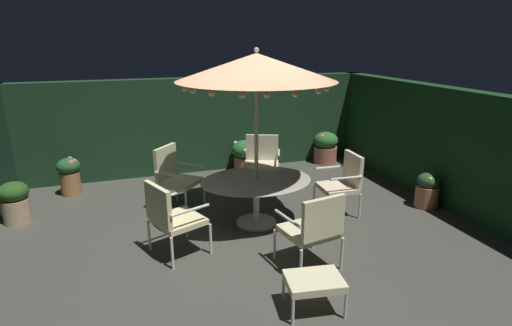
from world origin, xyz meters
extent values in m
cube|color=#41413A|center=(0.00, 0.00, -0.01)|extent=(7.43, 6.51, 0.02)
cube|color=#19341E|center=(0.00, 3.10, 0.96)|extent=(7.43, 0.30, 1.93)
cube|color=#15371A|center=(3.57, 0.00, 0.96)|extent=(0.30, 6.51, 1.93)
cylinder|color=silver|center=(0.29, 0.23, 0.01)|extent=(0.60, 0.60, 0.03)
cylinder|color=silver|center=(0.29, 0.23, 0.34)|extent=(0.09, 0.09, 0.68)
ellipsoid|color=#B4AC9F|center=(0.29, 0.23, 0.69)|extent=(1.65, 1.31, 0.03)
cylinder|color=silver|center=(0.29, 0.23, 1.13)|extent=(0.06, 0.06, 2.25)
cone|color=tan|center=(0.29, 0.23, 2.31)|extent=(2.21, 2.21, 0.37)
sphere|color=silver|center=(0.29, 0.23, 2.53)|extent=(0.07, 0.07, 0.07)
sphere|color=#F9DB8C|center=(1.28, 0.23, 2.08)|extent=(0.10, 0.10, 0.10)
sphere|color=#F9DB8C|center=(1.22, 0.56, 2.08)|extent=(0.10, 0.10, 0.10)
sphere|color=#F9DB8C|center=(1.02, 0.90, 2.08)|extent=(0.10, 0.10, 0.10)
sphere|color=#F9DB8C|center=(0.83, 1.06, 2.08)|extent=(0.10, 0.10, 0.10)
sphere|color=#F9DB8C|center=(0.49, 1.20, 2.08)|extent=(0.10, 0.10, 0.10)
sphere|color=#F9DB8C|center=(0.08, 1.19, 2.08)|extent=(0.10, 0.10, 0.10)
sphere|color=#F9DB8C|center=(-0.21, 1.08, 2.08)|extent=(0.10, 0.10, 0.10)
sphere|color=#F9DB8C|center=(-0.46, 0.86, 2.08)|extent=(0.10, 0.10, 0.10)
sphere|color=#F9DB8C|center=(-0.62, 0.60, 2.08)|extent=(0.10, 0.10, 0.10)
sphere|color=#F9DB8C|center=(-0.69, 0.19, 2.08)|extent=(0.10, 0.10, 0.10)
sphere|color=#F9DB8C|center=(-0.64, -0.08, 2.08)|extent=(0.10, 0.10, 0.10)
sphere|color=#F9DB8C|center=(-0.46, -0.40, 2.08)|extent=(0.10, 0.10, 0.10)
sphere|color=#F9DB8C|center=(-0.17, -0.64, 2.08)|extent=(0.10, 0.10, 0.10)
sphere|color=#F9DB8C|center=(0.09, -0.73, 2.08)|extent=(0.10, 0.10, 0.10)
sphere|color=#F9DB8C|center=(0.45, -0.74, 2.08)|extent=(0.10, 0.10, 0.10)
sphere|color=#F9DB8C|center=(0.81, -0.61, 2.08)|extent=(0.10, 0.10, 0.10)
sphere|color=#F9DB8C|center=(1.02, -0.43, 2.08)|extent=(0.10, 0.10, 0.10)
sphere|color=#F9DB8C|center=(1.21, -0.13, 2.08)|extent=(0.10, 0.10, 0.10)
cylinder|color=beige|center=(0.98, 1.09, 0.23)|extent=(0.04, 0.04, 0.46)
cylinder|color=beige|center=(0.41, 1.32, 0.23)|extent=(0.04, 0.04, 0.46)
cylinder|color=beige|center=(1.18, 1.57, 0.23)|extent=(0.04, 0.04, 0.46)
cylinder|color=beige|center=(0.61, 1.81, 0.23)|extent=(0.04, 0.04, 0.46)
cube|color=beige|center=(0.80, 1.45, 0.49)|extent=(0.75, 0.71, 0.07)
cube|color=beige|center=(0.89, 1.68, 0.77)|extent=(0.57, 0.28, 0.48)
cylinder|color=beige|center=(1.08, 1.33, 0.73)|extent=(0.23, 0.48, 0.04)
cylinder|color=beige|center=(0.51, 1.57, 0.73)|extent=(0.23, 0.48, 0.04)
cylinder|color=silver|center=(-0.31, 1.13, 0.22)|extent=(0.04, 0.04, 0.44)
cylinder|color=silver|center=(-0.68, 0.71, 0.22)|extent=(0.04, 0.04, 0.44)
cylinder|color=silver|center=(-0.72, 1.48, 0.22)|extent=(0.04, 0.04, 0.44)
cylinder|color=silver|center=(-1.09, 1.06, 0.22)|extent=(0.04, 0.04, 0.44)
cube|color=beige|center=(-0.70, 1.09, 0.48)|extent=(0.76, 0.76, 0.07)
cube|color=beige|center=(-0.89, 1.26, 0.78)|extent=(0.40, 0.44, 0.53)
cylinder|color=silver|center=(-0.52, 1.31, 0.70)|extent=(0.41, 0.37, 0.04)
cylinder|color=silver|center=(-0.88, 0.88, 0.70)|extent=(0.41, 0.37, 0.04)
cylinder|color=silver|center=(-0.78, 0.11, 0.21)|extent=(0.04, 0.04, 0.42)
cylinder|color=silver|center=(-0.55, -0.44, 0.21)|extent=(0.04, 0.04, 0.42)
cylinder|color=silver|center=(-1.30, -0.10, 0.21)|extent=(0.04, 0.04, 0.42)
cylinder|color=silver|center=(-1.07, -0.65, 0.21)|extent=(0.04, 0.04, 0.42)
cube|color=beige|center=(-0.92, -0.27, 0.46)|extent=(0.73, 0.75, 0.07)
cube|color=beige|center=(-1.17, -0.37, 0.74)|extent=(0.27, 0.55, 0.50)
cylinder|color=silver|center=(-1.04, 0.01, 0.69)|extent=(0.51, 0.24, 0.04)
cylinder|color=silver|center=(-0.81, -0.55, 0.69)|extent=(0.51, 0.24, 0.04)
cylinder|color=silver|center=(0.18, -0.83, 0.21)|extent=(0.04, 0.04, 0.42)
cylinder|color=silver|center=(0.77, -0.73, 0.21)|extent=(0.04, 0.04, 0.42)
cylinder|color=silver|center=(0.28, -1.40, 0.21)|extent=(0.04, 0.04, 0.42)
cylinder|color=silver|center=(0.87, -1.30, 0.21)|extent=(0.04, 0.04, 0.42)
cube|color=beige|center=(0.52, -1.07, 0.45)|extent=(0.67, 0.65, 0.07)
cube|color=beige|center=(0.57, -1.34, 0.73)|extent=(0.57, 0.16, 0.49)
cylinder|color=silver|center=(0.23, -1.12, 0.68)|extent=(0.13, 0.55, 0.04)
cylinder|color=silver|center=(0.82, -1.02, 0.68)|extent=(0.13, 0.55, 0.04)
cylinder|color=silver|center=(1.33, -0.09, 0.20)|extent=(0.04, 0.04, 0.40)
cylinder|color=silver|center=(1.36, 0.45, 0.20)|extent=(0.04, 0.04, 0.40)
cylinder|color=silver|center=(1.86, -0.12, 0.20)|extent=(0.04, 0.04, 0.40)
cylinder|color=silver|center=(1.89, 0.42, 0.20)|extent=(0.04, 0.04, 0.40)
cube|color=beige|center=(1.61, 0.17, 0.44)|extent=(0.55, 0.55, 0.07)
cube|color=beige|center=(1.86, 0.15, 0.72)|extent=(0.09, 0.52, 0.50)
cylinder|color=silver|center=(1.60, -0.10, 0.69)|extent=(0.51, 0.06, 0.04)
cylinder|color=silver|center=(1.62, 0.43, 0.69)|extent=(0.51, 0.06, 0.04)
cylinder|color=silver|center=(-0.03, -1.65, 0.15)|extent=(0.03, 0.03, 0.29)
cylinder|color=silver|center=(0.50, -1.73, 0.15)|extent=(0.03, 0.03, 0.29)
cylinder|color=silver|center=(-0.09, -2.03, 0.15)|extent=(0.03, 0.03, 0.29)
cylinder|color=silver|center=(0.44, -2.11, 0.15)|extent=(0.03, 0.03, 0.29)
cube|color=beige|center=(0.20, -1.88, 0.33)|extent=(0.63, 0.50, 0.08)
cylinder|color=#A06146|center=(0.86, 2.66, 0.16)|extent=(0.46, 0.46, 0.33)
ellipsoid|color=#23632D|center=(0.86, 2.66, 0.48)|extent=(0.54, 0.54, 0.38)
sphere|color=silver|center=(1.06, 2.63, 0.52)|extent=(0.10, 0.10, 0.10)
sphere|color=silver|center=(0.90, 2.79, 0.49)|extent=(0.08, 0.08, 0.08)
sphere|color=silver|center=(0.71, 2.82, 0.58)|extent=(0.10, 0.10, 0.10)
sphere|color=silver|center=(0.74, 2.55, 0.50)|extent=(0.11, 0.11, 0.11)
sphere|color=silver|center=(0.90, 2.54, 0.56)|extent=(0.07, 0.07, 0.07)
cylinder|color=#A56E41|center=(-2.47, 2.41, 0.21)|extent=(0.34, 0.34, 0.42)
ellipsoid|color=#215229|center=(-2.47, 2.41, 0.53)|extent=(0.40, 0.40, 0.28)
sphere|color=#E45465|center=(-2.36, 2.39, 0.61)|extent=(0.09, 0.09, 0.09)
sphere|color=#DC537F|center=(-2.44, 2.55, 0.61)|extent=(0.11, 0.11, 0.11)
sphere|color=#D8526A|center=(-2.60, 2.46, 0.59)|extent=(0.07, 0.07, 0.07)
sphere|color=#DE5E6C|center=(-2.52, 2.34, 0.59)|extent=(0.10, 0.10, 0.10)
sphere|color=#D74E75|center=(-2.41, 2.32, 0.60)|extent=(0.11, 0.11, 0.11)
cylinder|color=#AC6F4B|center=(3.16, -0.07, 0.18)|extent=(0.37, 0.37, 0.36)
ellipsoid|color=#254828|center=(3.16, -0.07, 0.46)|extent=(0.35, 0.35, 0.25)
sphere|color=#EED054|center=(3.26, -0.07, 0.48)|extent=(0.10, 0.10, 0.10)
sphere|color=#DED445|center=(3.11, 0.00, 0.48)|extent=(0.07, 0.07, 0.07)
sphere|color=#E9CE49|center=(3.09, -0.17, 0.53)|extent=(0.06, 0.06, 0.06)
cylinder|color=#AE5E4D|center=(2.75, 2.70, 0.18)|extent=(0.51, 0.51, 0.36)
ellipsoid|color=#2B5E2C|center=(2.75, 2.70, 0.51)|extent=(0.53, 0.53, 0.37)
sphere|color=orange|center=(2.96, 2.66, 0.54)|extent=(0.07, 0.07, 0.07)
sphere|color=orange|center=(2.81, 2.82, 0.53)|extent=(0.10, 0.10, 0.10)
sphere|color=orange|center=(2.60, 2.80, 0.54)|extent=(0.10, 0.10, 0.10)
sphere|color=orange|center=(2.62, 2.62, 0.63)|extent=(0.10, 0.10, 0.10)
sphere|color=orange|center=(2.77, 2.50, 0.51)|extent=(0.10, 0.10, 0.10)
cylinder|color=tan|center=(-3.13, 1.42, 0.19)|extent=(0.39, 0.39, 0.38)
ellipsoid|color=#264C1C|center=(-3.13, 1.42, 0.49)|extent=(0.43, 0.43, 0.30)
sphere|color=orange|center=(-3.02, 1.42, 0.52)|extent=(0.08, 0.08, 0.08)
sphere|color=orange|center=(-3.13, 1.54, 0.57)|extent=(0.08, 0.08, 0.08)
sphere|color=orange|center=(-3.23, 1.51, 0.50)|extent=(0.09, 0.09, 0.09)
sphere|color=orange|center=(-3.26, 1.32, 0.55)|extent=(0.07, 0.07, 0.07)
sphere|color=orange|center=(-3.11, 1.32, 0.53)|extent=(0.08, 0.08, 0.08)
camera|label=1|loc=(-1.48, -5.06, 2.69)|focal=28.40mm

